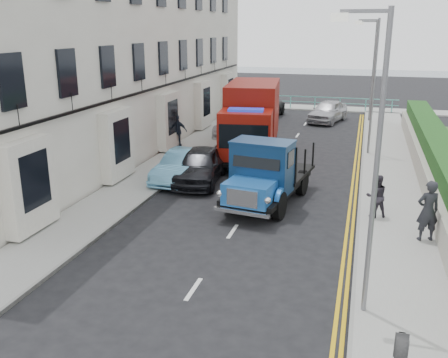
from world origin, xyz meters
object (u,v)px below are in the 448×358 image
pedestrian_east_near (428,211)px  parked_car_front (200,165)px  lamp_mid (372,79)px  red_lorry (252,119)px  lamp_far (372,65)px  lamp_near (372,152)px  bedford_lorry (264,177)px

pedestrian_east_near → parked_car_front: bearing=-45.9°
lamp_mid → red_lorry: (-5.80, -2.08, -1.97)m
lamp_far → parked_car_front: size_ratio=1.57×
parked_car_front → lamp_mid: bearing=39.3°
lamp_near → lamp_far: same height
red_lorry → lamp_mid: bearing=12.4°
lamp_mid → pedestrian_east_near: size_ratio=3.56×
lamp_mid → pedestrian_east_near: lamp_mid is taller
lamp_near → lamp_far: bearing=90.0°
lamp_near → bedford_lorry: (-3.67, 6.56, -2.81)m
lamp_near → lamp_mid: same height
red_lorry → bedford_lorry: bearing=-81.1°
lamp_mid → lamp_far: bearing=90.0°
pedestrian_east_near → lamp_mid: bearing=-100.6°
bedford_lorry → pedestrian_east_near: bearing=-9.8°
lamp_near → red_lorry: (-5.80, 13.92, -1.97)m
lamp_near → bedford_lorry: lamp_near is taller
parked_car_front → pedestrian_east_near: (8.90, -4.26, 0.34)m
pedestrian_east_near → red_lorry: bearing=-70.2°
lamp_far → bedford_lorry: lamp_far is taller
parked_car_front → lamp_far: bearing=61.8°
lamp_near → lamp_far: 26.00m
parked_car_front → lamp_near: bearing=-58.1°
lamp_mid → pedestrian_east_near: bearing=-80.3°
lamp_mid → parked_car_front: 10.40m
red_lorry → pedestrian_east_near: 12.04m
lamp_near → pedestrian_east_near: size_ratio=3.56×
lamp_mid → parked_car_front: lamp_mid is taller
red_lorry → parked_car_front: red_lorry is taller
lamp_far → bedford_lorry: 19.98m
lamp_near → parked_car_front: size_ratio=1.57×
lamp_mid → parked_car_front: (-6.97, -7.00, -3.24)m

